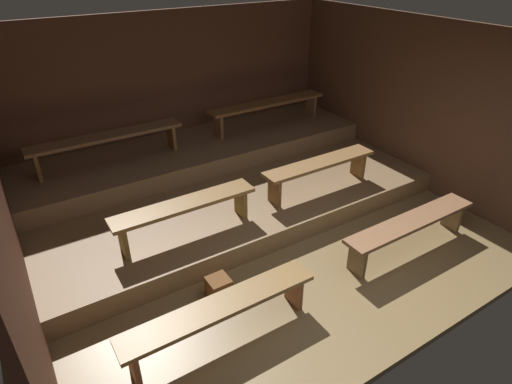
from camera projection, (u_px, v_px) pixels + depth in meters
The scene contains 12 objects.
ground at pixel (250, 222), 5.92m from camera, with size 6.30×5.42×0.08m, color olive.
wall_back at pixel (175, 90), 6.99m from camera, with size 6.30×0.06×2.47m, color brown.
wall_right at pixel (403, 99), 6.57m from camera, with size 0.06×5.42×2.47m, color brown.
platform_lower at pixel (223, 188), 6.39m from camera, with size 5.50×3.09×0.28m, color olive.
platform_middle at pixel (198, 151), 6.85m from camera, with size 5.50×1.44×0.28m, color #8A6B4D.
bench_floor_left at pixel (221, 311), 3.95m from camera, with size 1.95×0.31×0.43m.
bench_floor_right at pixel (411, 225), 5.15m from camera, with size 1.95×0.31×0.43m.
bench_lower_left at pixel (185, 209), 4.97m from camera, with size 1.75×0.31×0.43m.
bench_lower_right at pixel (320, 167), 5.90m from camera, with size 1.75×0.31×0.43m.
bench_middle_left at pixel (107, 140), 6.01m from camera, with size 2.15×0.31×0.43m.
bench_middle_right at pixel (268, 106), 7.26m from camera, with size 2.15×0.31×0.43m.
wooden_crate_floor at pixel (219, 287), 4.56m from camera, with size 0.23×0.23×0.23m, color brown.
Camera 1 is at (-2.55, -1.89, 3.29)m, focal length 29.87 mm.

